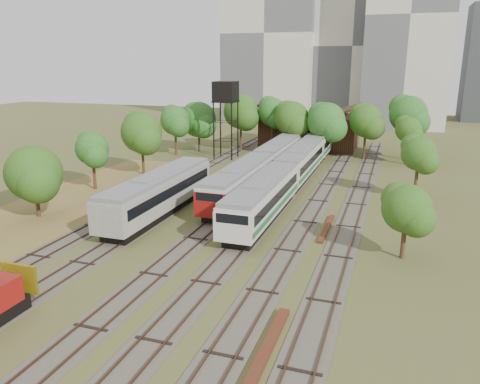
% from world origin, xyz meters
% --- Properties ---
extents(ground, '(240.00, 240.00, 0.00)m').
position_xyz_m(ground, '(0.00, 0.00, 0.00)').
color(ground, '#475123').
rests_on(ground, ground).
extents(dry_grass_patch, '(14.00, 60.00, 0.04)m').
position_xyz_m(dry_grass_patch, '(-18.00, 8.00, 0.02)').
color(dry_grass_patch, brown).
rests_on(dry_grass_patch, ground).
extents(tracks, '(24.60, 80.00, 0.19)m').
position_xyz_m(tracks, '(-0.67, 25.00, 0.04)').
color(tracks, '#4C473D').
rests_on(tracks, ground).
extents(railcar_red_set, '(3.12, 34.58, 3.86)m').
position_xyz_m(railcar_red_set, '(-2.00, 30.93, 2.04)').
color(railcar_red_set, black).
rests_on(railcar_red_set, ground).
extents(railcar_green_set, '(3.18, 52.08, 3.94)m').
position_xyz_m(railcar_green_set, '(2.00, 34.53, 2.08)').
color(railcar_green_set, black).
rests_on(railcar_green_set, ground).
extents(railcar_rear, '(3.12, 16.08, 3.86)m').
position_xyz_m(railcar_rear, '(-2.00, 58.18, 2.04)').
color(railcar_rear, black).
rests_on(railcar_rear, ground).
extents(old_grey_coach, '(3.30, 18.00, 4.08)m').
position_xyz_m(old_grey_coach, '(-8.00, 15.42, 2.23)').
color(old_grey_coach, black).
rests_on(old_grey_coach, ground).
extents(water_tower, '(3.38, 3.38, 11.69)m').
position_xyz_m(water_tower, '(-11.63, 43.98, 9.86)').
color(water_tower, black).
rests_on(water_tower, ground).
extents(rail_pile_near, '(0.60, 9.01, 0.30)m').
position_xyz_m(rail_pile_near, '(8.00, -3.41, 0.15)').
color(rail_pile_near, '#5C2C1A').
rests_on(rail_pile_near, ground).
extents(rail_pile_far, '(0.46, 7.34, 0.24)m').
position_xyz_m(rail_pile_far, '(8.20, 16.48, 0.12)').
color(rail_pile_far, '#5C2C1A').
rests_on(rail_pile_far, ground).
extents(maintenance_shed, '(16.45, 11.55, 7.58)m').
position_xyz_m(maintenance_shed, '(-1.00, 57.98, 2.91)').
color(maintenance_shed, '#341813').
rests_on(maintenance_shed, ground).
extents(tree_band_left, '(7.29, 57.89, 8.53)m').
position_xyz_m(tree_band_left, '(-19.27, 16.93, 5.22)').
color(tree_band_left, '#382616').
rests_on(tree_band_left, ground).
extents(tree_band_far, '(38.38, 9.82, 9.66)m').
position_xyz_m(tree_band_far, '(-2.11, 49.39, 6.11)').
color(tree_band_far, '#382616').
rests_on(tree_band_far, ground).
extents(tree_band_right, '(4.93, 39.69, 6.99)m').
position_xyz_m(tree_band_right, '(15.16, 29.54, 4.71)').
color(tree_band_right, '#382616').
rests_on(tree_band_right, ground).
extents(tower_left, '(22.00, 16.00, 42.00)m').
position_xyz_m(tower_left, '(-18.00, 95.00, 21.00)').
color(tower_left, beige).
rests_on(tower_left, ground).
extents(tower_centre, '(20.00, 18.00, 36.00)m').
position_xyz_m(tower_centre, '(2.00, 100.00, 18.00)').
color(tower_centre, beige).
rests_on(tower_centre, ground).
extents(tower_right, '(18.00, 16.00, 48.00)m').
position_xyz_m(tower_right, '(14.00, 92.00, 24.00)').
color(tower_right, beige).
rests_on(tower_right, ground).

